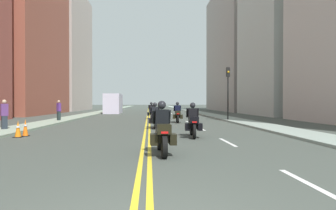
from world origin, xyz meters
TOP-DOWN VIEW (x-y plane):
  - ground_plane at (0.00, 48.00)m, footprint 264.00×264.00m
  - sidewalk_left at (-7.57, 48.00)m, footprint 2.16×144.00m
  - sidewalk_right at (7.57, 48.00)m, footprint 2.16×144.00m
  - centreline_yellow_inner at (-0.12, 48.00)m, footprint 0.12×132.00m
  - centreline_yellow_outer at (0.12, 48.00)m, footprint 0.12×132.00m
  - lane_dashes_white at (3.24, 29.00)m, footprint 0.14×56.40m
  - building_left_1 at (-16.71, 36.70)m, footprint 7.52×16.96m
  - building_right_1 at (16.12, 32.27)m, footprint 6.34×12.66m
  - building_left_2 at (-17.57, 55.63)m, footprint 9.24×17.79m
  - building_right_2 at (17.29, 50.89)m, footprint 8.69×21.52m
  - motorcycle_0 at (0.50, 5.43)m, footprint 0.78×2.16m
  - motorcycle_1 at (2.10, 9.72)m, footprint 0.78×2.18m
  - motorcycle_2 at (0.46, 14.48)m, footprint 0.77×2.16m
  - motorcycle_3 at (2.32, 19.30)m, footprint 0.78×2.09m
  - motorcycle_4 at (0.30, 24.43)m, footprint 0.77×2.22m
  - traffic_cone_0 at (-5.87, 10.20)m, footprint 0.35×0.35m
  - traffic_cone_1 at (-5.73, 10.64)m, footprint 0.32×0.32m
  - traffic_light_near at (6.89, 21.30)m, footprint 0.28×0.38m
  - pedestrian_1 at (-7.35, 21.08)m, footprint 0.41×0.41m
  - pedestrian_2 at (-7.92, 13.22)m, footprint 0.42×0.40m
  - parked_truck at (-5.09, 39.52)m, footprint 2.20×6.50m

SIDE VIEW (x-z plane):
  - ground_plane at x=0.00m, z-range 0.00..0.00m
  - centreline_yellow_inner at x=-0.12m, z-range 0.00..0.01m
  - centreline_yellow_outer at x=0.12m, z-range 0.00..0.01m
  - lane_dashes_white at x=3.24m, z-range 0.00..0.01m
  - sidewalk_left at x=-7.57m, z-range 0.00..0.12m
  - sidewalk_right at x=7.57m, z-range 0.00..0.12m
  - traffic_cone_0 at x=-5.87m, z-range 0.00..0.76m
  - traffic_cone_1 at x=-5.73m, z-range 0.00..0.81m
  - motorcycle_2 at x=0.46m, z-range -0.16..1.44m
  - motorcycle_3 at x=2.32m, z-range -0.16..1.47m
  - motorcycle_0 at x=0.50m, z-range -0.17..1.48m
  - motorcycle_4 at x=0.30m, z-range -0.15..1.47m
  - motorcycle_1 at x=2.10m, z-range -0.13..1.46m
  - pedestrian_2 at x=-7.92m, z-range 0.03..1.78m
  - pedestrian_1 at x=-7.35m, z-range 0.03..1.80m
  - parked_truck at x=-5.09m, z-range -0.13..2.67m
  - traffic_light_near at x=6.89m, z-range 0.88..5.49m
  - building_right_1 at x=16.12m, z-range 0.00..20.03m
  - building_right_2 at x=17.29m, z-range 0.00..23.28m
  - building_left_2 at x=-17.57m, z-range 0.00..23.46m
  - building_left_1 at x=-16.71m, z-range 0.00..25.73m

